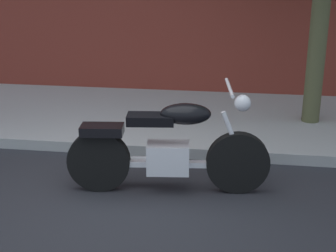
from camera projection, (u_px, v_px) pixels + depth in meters
ground_plane at (112, 212)px, 4.82m from camera, size 60.00×60.00×0.00m
sidewalk at (160, 118)px, 7.50m from camera, size 20.17×2.86×0.14m
motorcycle at (168, 149)px, 5.11m from camera, size 2.13×0.70×1.16m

